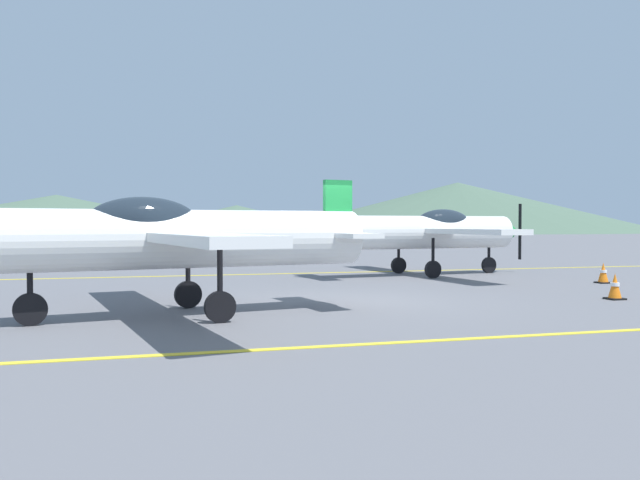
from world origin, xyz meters
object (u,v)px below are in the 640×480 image
at_px(airplane_mid, 428,231).
at_px(traffic_cone_front, 603,273).
at_px(traffic_cone_side, 615,287).
at_px(airplane_near, 176,237).

height_order(airplane_mid, traffic_cone_front, airplane_mid).
bearing_deg(traffic_cone_front, airplane_mid, 132.42).
distance_m(airplane_mid, traffic_cone_front, 5.50).
xyz_separation_m(traffic_cone_front, traffic_cone_side, (-2.49, -3.42, 0.00)).
bearing_deg(airplane_near, traffic_cone_front, 16.04).
distance_m(airplane_near, airplane_mid, 11.31).
xyz_separation_m(airplane_near, traffic_cone_front, (12.13, 3.49, -1.18)).
bearing_deg(airplane_mid, traffic_cone_side, -81.25).
height_order(airplane_near, traffic_cone_front, airplane_near).
bearing_deg(traffic_cone_side, traffic_cone_front, 53.96).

